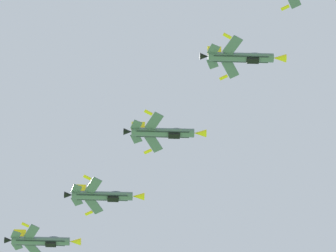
{
  "coord_description": "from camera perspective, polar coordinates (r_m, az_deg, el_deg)",
  "views": [
    {
      "loc": [
        -0.11,
        -3.21,
        1.41
      ],
      "look_at": [
        -33.66,
        53.7,
        141.18
      ],
      "focal_mm": 86.49,
      "sensor_mm": 36.0,
      "label": 1
    }
  ],
  "objects": [
    {
      "name": "fighter_jet_right_wing",
      "position": [
        154.91,
        -0.26,
        -0.46
      ],
      "size": [
        14.26,
        11.32,
        4.38
      ],
      "rotation": [
        0.0,
        0.21,
        5.27
      ],
      "color": "#4C5666"
    },
    {
      "name": "fighter_jet_left_outer",
      "position": [
        161.36,
        -4.55,
        -4.92
      ],
      "size": [
        14.26,
        11.32,
        4.38
      ],
      "rotation": [
        0.0,
        0.2,
        5.27
      ],
      "color": "#4C5666"
    },
    {
      "name": "fighter_jet_left_wing",
      "position": [
        149.74,
        5.26,
        4.85
      ],
      "size": [
        14.26,
        11.25,
        4.58
      ],
      "rotation": [
        0.0,
        0.28,
        5.27
      ],
      "color": "#4C5666"
    },
    {
      "name": "fighter_jet_right_outer",
      "position": [
        172.32,
        -8.86,
        -8.01
      ],
      "size": [
        14.26,
        11.31,
        4.37
      ],
      "rotation": [
        0.0,
        0.22,
        5.27
      ],
      "color": "#4C5666"
    }
  ]
}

